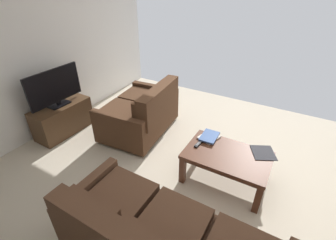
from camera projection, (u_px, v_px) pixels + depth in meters
The scene contains 9 objects.
ground_plane at pixel (205, 178), 3.15m from camera, with size 5.61×4.94×0.01m, color beige.
wall_right at pixel (40, 53), 3.67m from camera, with size 0.12×4.94×2.50m, color white.
loveseat_near at pixel (142, 113), 3.89m from camera, with size 1.00×1.33×0.87m.
coffee_table at pixel (227, 158), 2.92m from camera, with size 1.01×0.64×0.44m.
tv_stand at pixel (63, 118), 3.95m from camera, with size 0.42×0.93×0.50m.
flat_tv at pixel (55, 87), 3.66m from camera, with size 0.21×0.89×0.58m.
book_stack at pixel (209, 137), 3.15m from camera, with size 0.27×0.30×0.04m.
tv_remote at pixel (198, 144), 3.04m from camera, with size 0.06×0.16×0.02m.
loose_magazine at pixel (263, 153), 2.90m from camera, with size 0.26×0.28×0.01m, color black.
Camera 1 is at (-0.71, 2.22, 2.30)m, focal length 25.71 mm.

